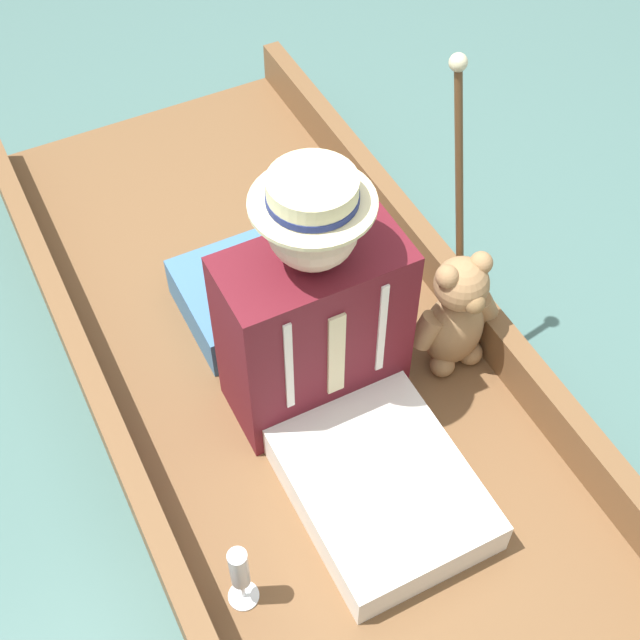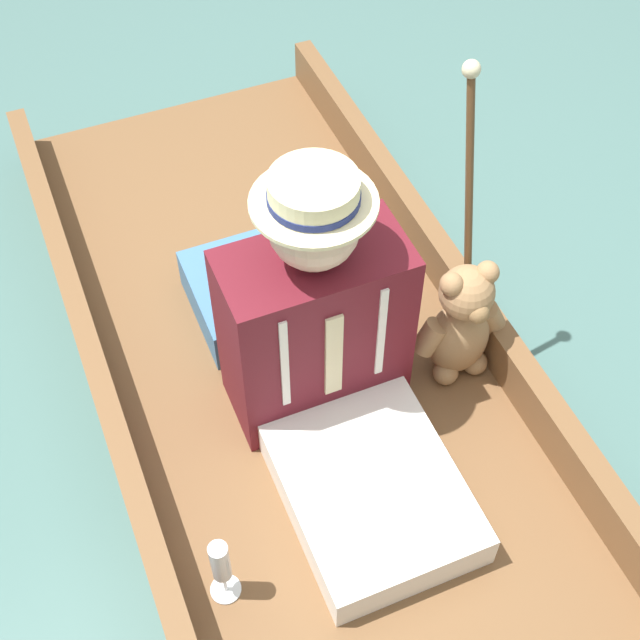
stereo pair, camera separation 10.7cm
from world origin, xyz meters
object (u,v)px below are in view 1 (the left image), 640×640
Objects in this scene: teddy_bear at (456,316)px; walking_cane at (459,193)px; seated_person at (330,355)px; wine_glass at (240,572)px.

walking_cane reaches higher than teddy_bear.
seated_person is 0.40m from teddy_bear.
seated_person is 3.44× the size of wine_glass.
wine_glass is 0.26× the size of walking_cane.
seated_person is 0.56m from wine_glass.
seated_person is at bearing 18.93° from walking_cane.
teddy_bear is 0.88m from wine_glass.
wine_glass is 1.05m from walking_cane.
seated_person is 1.94× the size of teddy_bear.
teddy_bear reaches higher than wine_glass.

